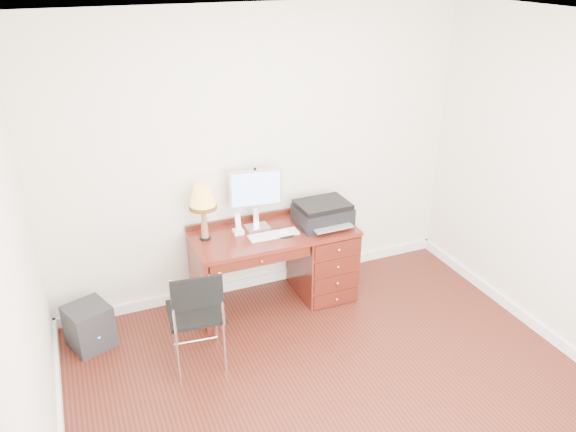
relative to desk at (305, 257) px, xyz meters
name	(u,v)px	position (x,y,z in m)	size (l,w,h in m)	color
ground	(341,396)	(-0.32, -1.40, -0.41)	(4.00, 4.00, 0.00)	#38130C
room_shell	(307,342)	(-0.32, -0.77, -0.36)	(4.00, 4.00, 4.00)	silver
desk	(305,257)	(0.00, 0.00, 0.00)	(1.50, 0.67, 0.75)	maroon
monitor	(255,192)	(-0.44, 0.16, 0.69)	(0.49, 0.18, 0.56)	silver
keyboard	(274,235)	(-0.35, -0.08, 0.35)	(0.46, 0.13, 0.02)	white
mouse_pad	(284,232)	(-0.25, -0.07, 0.35)	(0.21, 0.21, 0.04)	black
printer	(322,213)	(0.16, -0.03, 0.44)	(0.50, 0.40, 0.22)	black
leg_lamp	(203,201)	(-0.94, 0.09, 0.71)	(0.25, 0.25, 0.50)	black
phone	(238,228)	(-0.64, 0.08, 0.39)	(0.09, 0.09, 0.19)	white
pen_cup	(304,217)	(0.02, 0.08, 0.39)	(0.08, 0.08, 0.10)	black
chair	(197,309)	(-1.22, -0.66, 0.14)	(0.47, 0.47, 0.92)	black
equipment_box	(89,326)	(-2.02, -0.04, -0.22)	(0.33, 0.33, 0.38)	black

